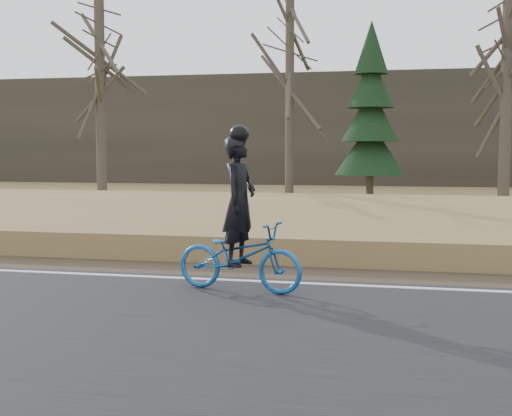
# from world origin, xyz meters

# --- Properties ---
(treeline_backdrop) EXTENTS (120.00, 4.00, 6.00)m
(treeline_backdrop) POSITION_xyz_m (0.00, 30.00, 3.00)
(treeline_backdrop) COLOR #383328
(treeline_backdrop) RESTS_ON ground
(cyclist) EXTENTS (1.87, 0.92, 2.23)m
(cyclist) POSITION_xyz_m (-5.32, -0.50, 0.77)
(cyclist) COLOR #165398
(cyclist) RESTS_ON road
(bare_tree_far_left) EXTENTS (0.36, 0.36, 7.24)m
(bare_tree_far_left) POSITION_xyz_m (-13.99, 13.84, 3.62)
(bare_tree_far_left) COLOR #4D4538
(bare_tree_far_left) RESTS_ON ground
(bare_tree_left) EXTENTS (0.36, 0.36, 8.97)m
(bare_tree_left) POSITION_xyz_m (-8.12, 18.94, 4.48)
(bare_tree_left) COLOR #4D4538
(bare_tree_left) RESTS_ON ground
(bare_tree_near_left) EXTENTS (0.36, 0.36, 6.98)m
(bare_tree_near_left) POSITION_xyz_m (-0.40, 13.48, 3.49)
(bare_tree_near_left) COLOR #4D4538
(bare_tree_near_left) RESTS_ON ground
(conifer) EXTENTS (2.60, 2.60, 6.63)m
(conifer) POSITION_xyz_m (-4.73, 16.91, 3.14)
(conifer) COLOR #4D4538
(conifer) RESTS_ON ground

